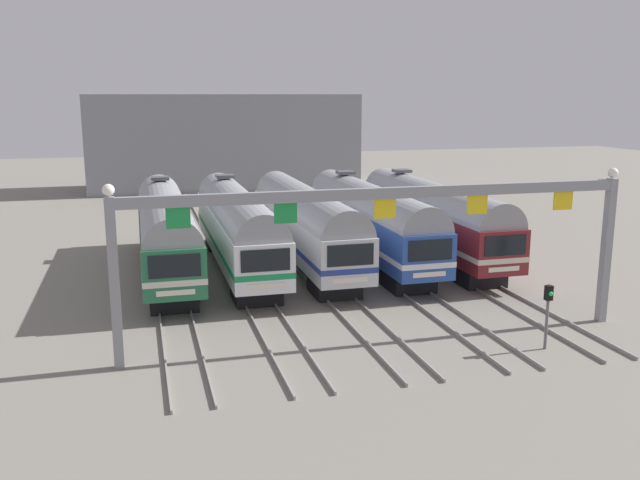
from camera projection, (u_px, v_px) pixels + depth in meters
name	position (u px, v px, depth m)	size (l,w,h in m)	color
ground_plane	(305.00, 265.00, 41.22)	(160.00, 160.00, 0.00)	gray
track_bed	(257.00, 217.00, 57.26)	(17.74, 70.00, 0.15)	gray
commuter_train_green	(165.00, 228.00, 38.60)	(2.88, 18.06, 5.05)	#236B42
commuter_train_white	(237.00, 225.00, 39.63)	(2.88, 18.06, 5.05)	white
commuter_train_silver	(305.00, 222.00, 40.65)	(2.88, 18.06, 4.77)	silver
commuter_train_blue	(370.00, 218.00, 41.68)	(2.88, 18.06, 5.05)	#284C9E
commuter_train_maroon	(431.00, 215.00, 42.71)	(2.88, 18.06, 5.05)	maroon
catenary_gantry	(385.00, 218.00, 27.37)	(21.47, 0.44, 6.97)	gray
yard_signal_mast	(548.00, 304.00, 27.29)	(0.28, 0.35, 2.71)	#59595E
maintenance_building	(223.00, 141.00, 75.34)	(28.70, 10.00, 10.11)	gray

